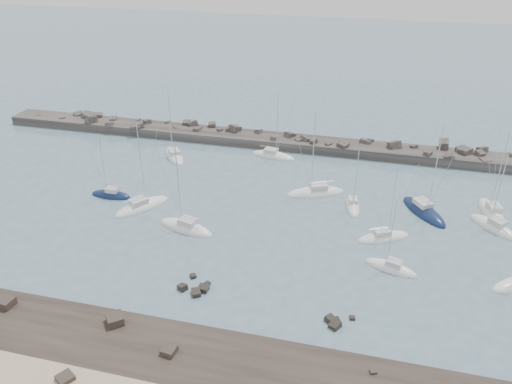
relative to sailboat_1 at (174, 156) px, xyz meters
The scene contains 17 objects.
ground 35.24m from the sailboat_1, 50.77° to the right, with size 400.00×400.00×0.00m, color slate.
rock_shelf 54.04m from the sailboat_1, 65.75° to the right, with size 140.00×12.00×2.01m.
rock_cluster_near 41.57m from the sailboat_1, 63.77° to the right, with size 4.11×4.45×1.40m.
rock_cluster_far 53.05m from the sailboat_1, 47.43° to the right, with size 3.63×3.16×1.40m.
breakwater 18.26m from the sailboat_1, 36.00° to the left, with size 115.00×7.56×5.02m.
sailboat_1 is the anchor object (origin of this frame).
sailboat_2 18.21m from the sailboat_1, 103.02° to the right, with size 7.19×2.27×11.65m.
sailboat_3 20.16m from the sailboat_1, 82.62° to the right, with size 7.96×9.68×15.28m.
sailboat_4 19.53m from the sailboat_1, 13.93° to the left, with size 9.20×4.09×14.03m.
sailboat_5 26.96m from the sailboat_1, 63.95° to the right, with size 9.66×5.03×14.71m.
sailboat_6 37.53m from the sailboat_1, 17.78° to the right, with size 3.25×7.20×11.12m.
sailboat_7 45.30m from the sailboat_1, 25.69° to the right, with size 8.31×5.94×12.80m.
sailboat_8 48.02m from the sailboat_1, 12.64° to the right, with size 8.31×10.22×16.12m.
sailboat_9 49.84m from the sailboat_1, 32.63° to the right, with size 7.45×4.23×11.40m.
sailboat_10 57.88m from the sailboat_1, ahead, with size 4.46×9.45×14.48m.
sailboat_13 30.44m from the sailboat_1, 16.09° to the right, with size 10.38×6.80×15.75m.
sailboat_14 58.35m from the sailboat_1, 12.65° to the right, with size 7.68×7.89×13.47m.
Camera 1 is at (15.26, -55.96, 40.76)m, focal length 35.00 mm.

